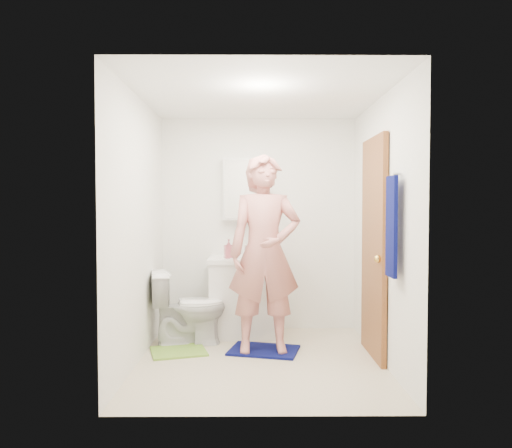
{
  "coord_description": "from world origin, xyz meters",
  "views": [
    {
      "loc": [
        -0.07,
        -4.49,
        1.42
      ],
      "look_at": [
        -0.04,
        0.25,
        1.24
      ],
      "focal_mm": 35.0,
      "sensor_mm": 36.0,
      "label": 1
    }
  ],
  "objects": [
    {
      "name": "man",
      "position": [
        0.05,
        0.24,
        0.96
      ],
      "size": [
        0.71,
        0.49,
        1.88
      ],
      "primitive_type": "imported",
      "rotation": [
        0.0,
        0.0,
        0.06
      ],
      "color": "tan",
      "rests_on": "bath_mat"
    },
    {
      "name": "green_rug",
      "position": [
        -0.78,
        0.26,
        0.01
      ],
      "size": [
        0.61,
        0.56,
        0.02
      ],
      "primitive_type": "cube",
      "rotation": [
        0.0,
        0.0,
        0.28
      ],
      "color": "#7AAB39",
      "rests_on": "floor"
    },
    {
      "name": "countertop",
      "position": [
        -0.15,
        0.91,
        0.83
      ],
      "size": [
        0.79,
        0.59,
        0.05
      ],
      "primitive_type": "cube",
      "color": "white",
      "rests_on": "vanity_cabinet"
    },
    {
      "name": "toilet",
      "position": [
        -0.72,
        0.56,
        0.38
      ],
      "size": [
        0.81,
        0.57,
        0.75
      ],
      "primitive_type": "imported",
      "rotation": [
        0.0,
        0.0,
        1.78
      ],
      "color": "white",
      "rests_on": "floor"
    },
    {
      "name": "wall_right",
      "position": [
        1.11,
        0.0,
        1.2
      ],
      "size": [
        0.02,
        2.4,
        2.4
      ],
      "primitive_type": "cube",
      "color": "white",
      "rests_on": "ground"
    },
    {
      "name": "mirror_panel",
      "position": [
        -0.15,
        1.08,
        1.6
      ],
      "size": [
        0.46,
        0.01,
        0.66
      ],
      "primitive_type": "cube",
      "color": "white",
      "rests_on": "wall_back"
    },
    {
      "name": "wall_left",
      "position": [
        -1.11,
        0.0,
        1.2
      ],
      "size": [
        0.02,
        2.4,
        2.4
      ],
      "primitive_type": "cube",
      "color": "white",
      "rests_on": "ground"
    },
    {
      "name": "door",
      "position": [
        1.07,
        0.15,
        1.02
      ],
      "size": [
        0.05,
        0.8,
        2.05
      ],
      "primitive_type": "cube",
      "color": "brown",
      "rests_on": "ground"
    },
    {
      "name": "towel_hook",
      "position": [
        1.07,
        -0.57,
        1.67
      ],
      "size": [
        0.06,
        0.02,
        0.02
      ],
      "primitive_type": "cylinder",
      "rotation": [
        0.0,
        1.57,
        0.0
      ],
      "color": "silver",
      "rests_on": "wall_right"
    },
    {
      "name": "wall_back",
      "position": [
        0.0,
        1.21,
        1.2
      ],
      "size": [
        2.2,
        0.02,
        2.4
      ],
      "primitive_type": "cube",
      "color": "white",
      "rests_on": "ground"
    },
    {
      "name": "bath_mat",
      "position": [
        0.04,
        0.29,
        0.01
      ],
      "size": [
        0.74,
        0.6,
        0.02
      ],
      "primitive_type": "cube",
      "rotation": [
        0.0,
        0.0,
        -0.24
      ],
      "color": "#080D51",
      "rests_on": "floor"
    },
    {
      "name": "sink_basin",
      "position": [
        -0.15,
        0.91,
        0.84
      ],
      "size": [
        0.4,
        0.4,
        0.03
      ],
      "primitive_type": "cylinder",
      "color": "white",
      "rests_on": "countertop"
    },
    {
      "name": "ceiling",
      "position": [
        0.0,
        0.0,
        2.41
      ],
      "size": [
        2.2,
        2.4,
        0.02
      ],
      "primitive_type": "cube",
      "color": "white",
      "rests_on": "ground"
    },
    {
      "name": "floor",
      "position": [
        0.0,
        0.0,
        -0.01
      ],
      "size": [
        2.2,
        2.4,
        0.02
      ],
      "primitive_type": "cube",
      "color": "beige",
      "rests_on": "ground"
    },
    {
      "name": "vanity_cabinet",
      "position": [
        -0.15,
        0.91,
        0.4
      ],
      "size": [
        0.75,
        0.55,
        0.8
      ],
      "primitive_type": "cube",
      "color": "white",
      "rests_on": "floor"
    },
    {
      "name": "faucet",
      "position": [
        -0.15,
        1.09,
        0.91
      ],
      "size": [
        0.03,
        0.03,
        0.12
      ],
      "primitive_type": "cylinder",
      "color": "silver",
      "rests_on": "countertop"
    },
    {
      "name": "soap_dispenser",
      "position": [
        -0.33,
        0.84,
        0.95
      ],
      "size": [
        0.11,
        0.11,
        0.2
      ],
      "primitive_type": "imported",
      "rotation": [
        0.0,
        0.0,
        0.24
      ],
      "color": "#AD505E",
      "rests_on": "countertop"
    },
    {
      "name": "wall_front",
      "position": [
        0.0,
        -1.21,
        1.2
      ],
      "size": [
        2.2,
        0.02,
        2.4
      ],
      "primitive_type": "cube",
      "color": "white",
      "rests_on": "ground"
    },
    {
      "name": "door_knob",
      "position": [
        1.03,
        -0.17,
        0.95
      ],
      "size": [
        0.07,
        0.07,
        0.07
      ],
      "primitive_type": "sphere",
      "color": "gold",
      "rests_on": "door"
    },
    {
      "name": "toothbrush_cup",
      "position": [
        0.12,
        0.99,
        0.9
      ],
      "size": [
        0.14,
        0.14,
        0.1
      ],
      "primitive_type": "imported",
      "rotation": [
        0.0,
        0.0,
        -0.08
      ],
      "color": "#853D88",
      "rests_on": "countertop"
    },
    {
      "name": "towel",
      "position": [
        1.03,
        -0.57,
        1.25
      ],
      "size": [
        0.03,
        0.24,
        0.8
      ],
      "primitive_type": "cube",
      "color": "#080D51",
      "rests_on": "wall_right"
    },
    {
      "name": "medicine_cabinet",
      "position": [
        -0.15,
        1.14,
        1.6
      ],
      "size": [
        0.5,
        0.12,
        0.7
      ],
      "primitive_type": "cube",
      "color": "white",
      "rests_on": "wall_back"
    }
  ]
}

